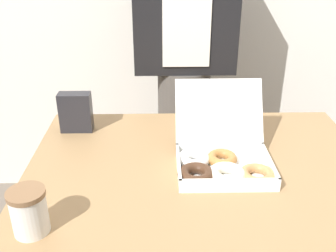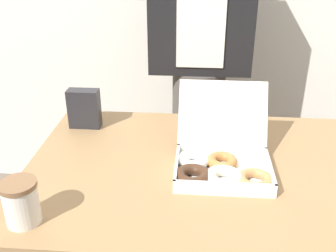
{
  "view_description": "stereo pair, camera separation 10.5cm",
  "coord_description": "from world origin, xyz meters",
  "px_view_note": "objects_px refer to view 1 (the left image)",
  "views": [
    {
      "loc": [
        -0.12,
        -1.02,
        1.39
      ],
      "look_at": [
        -0.1,
        0.02,
        0.87
      ],
      "focal_mm": 42.0,
      "sensor_mm": 36.0,
      "label": 1
    },
    {
      "loc": [
        -0.02,
        -1.01,
        1.39
      ],
      "look_at": [
        -0.1,
        0.02,
        0.87
      ],
      "focal_mm": 42.0,
      "sensor_mm": 36.0,
      "label": 2
    }
  ],
  "objects_px": {
    "donut_box": "(220,160)",
    "coffee_cup": "(29,211)",
    "person_customer": "(184,67)",
    "napkin_holder": "(76,112)"
  },
  "relations": [
    {
      "from": "donut_box",
      "to": "coffee_cup",
      "type": "relative_size",
      "value": 2.94
    },
    {
      "from": "coffee_cup",
      "to": "person_customer",
      "type": "distance_m",
      "value": 1.05
    },
    {
      "from": "donut_box",
      "to": "napkin_holder",
      "type": "xyz_separation_m",
      "value": [
        -0.47,
        0.27,
        0.04
      ]
    },
    {
      "from": "donut_box",
      "to": "napkin_holder",
      "type": "relative_size",
      "value": 2.37
    },
    {
      "from": "donut_box",
      "to": "person_customer",
      "type": "xyz_separation_m",
      "value": [
        -0.06,
        0.71,
        0.06
      ]
    },
    {
      "from": "person_customer",
      "to": "coffee_cup",
      "type": "bearing_deg",
      "value": -113.25
    },
    {
      "from": "donut_box",
      "to": "coffee_cup",
      "type": "height_order",
      "value": "donut_box"
    },
    {
      "from": "person_customer",
      "to": "napkin_holder",
      "type": "bearing_deg",
      "value": -132.72
    },
    {
      "from": "donut_box",
      "to": "person_customer",
      "type": "bearing_deg",
      "value": 95.1
    },
    {
      "from": "napkin_holder",
      "to": "donut_box",
      "type": "bearing_deg",
      "value": -30.09
    }
  ]
}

